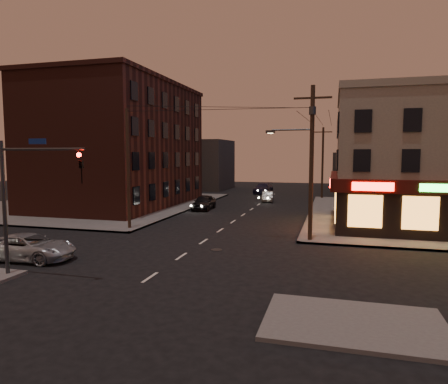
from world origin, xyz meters
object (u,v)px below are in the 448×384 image
(sedan_far, at_px, (263,188))
(fire_hydrant, at_px, (310,216))
(suv_cross, at_px, (29,247))
(sedan_near, at_px, (204,202))
(sedan_mid, at_px, (268,196))

(sedan_far, distance_m, fire_hydrant, 25.28)
(suv_cross, distance_m, sedan_far, 40.36)
(sedan_far, height_order, fire_hydrant, sedan_far)
(suv_cross, relative_size, fire_hydrant, 6.14)
(sedan_near, height_order, sedan_mid, sedan_near)
(sedan_far, bearing_deg, sedan_near, -95.05)
(sedan_far, bearing_deg, sedan_mid, -72.95)
(sedan_mid, bearing_deg, sedan_far, 96.42)
(sedan_near, xyz_separation_m, sedan_far, (3.05, 18.56, 0.00))
(sedan_near, distance_m, fire_hydrant, 12.39)
(suv_cross, bearing_deg, sedan_near, -12.26)
(sedan_mid, bearing_deg, fire_hydrant, -73.69)
(suv_cross, relative_size, sedan_far, 0.98)
(fire_hydrant, bearing_deg, sedan_mid, 112.65)
(sedan_near, relative_size, sedan_mid, 1.16)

